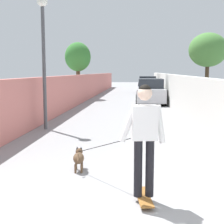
{
  "coord_description": "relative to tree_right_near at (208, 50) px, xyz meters",
  "views": [
    {
      "loc": [
        -3.66,
        -1.03,
        2.01
      ],
      "look_at": [
        4.02,
        -0.33,
        1.0
      ],
      "focal_mm": 50.27,
      "sensor_mm": 36.0,
      "label": 1
    }
  ],
  "objects": [
    {
      "name": "lamp_post",
      "position": [
        -6.15,
        6.69,
        -0.0
      ],
      "size": [
        0.36,
        0.36,
        4.49
      ],
      "color": "#4C4C51",
      "rests_on": "ground"
    },
    {
      "name": "person_skateboarder",
      "position": [
        -11.98,
        3.34,
        -1.96
      ],
      "size": [
        0.27,
        0.72,
        1.73
      ],
      "color": "black",
      "rests_on": "skateboard"
    },
    {
      "name": "tree_right_near",
      "position": [
        0.0,
        0.0,
        0.0
      ],
      "size": [
        1.94,
        1.94,
        3.95
      ],
      "color": "#473523",
      "rests_on": "ground"
    },
    {
      "name": "dog",
      "position": [
        -10.59,
        4.63,
        -2.78
      ],
      "size": [
        1.69,
        1.43,
        1.06
      ],
      "color": "brown",
      "rests_on": "ground"
    },
    {
      "name": "skateboard",
      "position": [
        -11.98,
        3.34,
        -2.99
      ],
      "size": [
        0.82,
        0.32,
        0.08
      ],
      "color": "brown",
      "rests_on": "ground"
    },
    {
      "name": "tree_left_mid",
      "position": [
        6.0,
        7.96,
        -0.07
      ],
      "size": [
        1.87,
        1.87,
        4.08
      ],
      "color": "brown",
      "rests_on": "ground"
    },
    {
      "name": "wall_left",
      "position": [
        -1.0,
        7.24,
        -2.17
      ],
      "size": [
        48.0,
        0.3,
        1.78
      ],
      "primitive_type": "cube",
      "color": "#CC726B",
      "rests_on": "ground"
    },
    {
      "name": "ground_plane",
      "position": [
        1.0,
        4.43,
        -3.06
      ],
      "size": [
        80.0,
        80.0,
        0.0
      ],
      "primitive_type": "plane",
      "color": "gray"
    },
    {
      "name": "car_far",
      "position": [
        12.89,
        2.78,
        -2.34
      ],
      "size": [
        4.12,
        1.8,
        1.54
      ],
      "color": "black",
      "rests_on": "ground"
    },
    {
      "name": "car_near",
      "position": [
        3.25,
        2.78,
        -2.34
      ],
      "size": [
        4.19,
        1.8,
        1.54
      ],
      "color": "silver",
      "rests_on": "ground"
    },
    {
      "name": "fence_right",
      "position": [
        -1.0,
        1.63,
        -2.15
      ],
      "size": [
        48.0,
        0.3,
        1.82
      ],
      "primitive_type": "cube",
      "color": "silver",
      "rests_on": "ground"
    }
  ]
}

